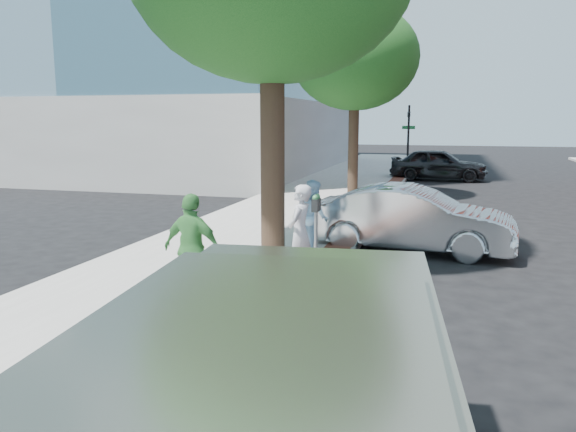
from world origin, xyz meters
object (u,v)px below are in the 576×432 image
(person_gray, at_px, (300,233))
(parking_meter, at_px, (316,216))
(person_green, at_px, (193,249))
(sedan_silver, at_px, (412,219))
(bg_car, at_px, (438,164))
(person_officer, at_px, (313,216))

(person_gray, bearing_deg, parking_meter, 175.81)
(person_green, relative_size, sedan_silver, 0.38)
(parking_meter, height_order, person_gray, person_gray)
(person_green, xyz_separation_m, bg_car, (3.37, 21.42, -0.22))
(person_gray, relative_size, person_officer, 1.09)
(person_green, bearing_deg, person_officer, -96.91)
(sedan_silver, distance_m, bg_car, 16.23)
(sedan_silver, bearing_deg, parking_meter, 155.51)
(person_gray, relative_size, sedan_silver, 0.38)
(bg_car, bearing_deg, person_green, 173.78)
(sedan_silver, bearing_deg, person_green, 155.82)
(parking_meter, relative_size, person_gray, 0.85)
(person_green, bearing_deg, sedan_silver, -112.44)
(person_gray, relative_size, bg_car, 0.37)
(person_green, xyz_separation_m, sedan_silver, (3.05, 5.20, -0.26))
(sedan_silver, bearing_deg, person_gray, 159.19)
(person_officer, bearing_deg, person_gray, 151.46)
(person_officer, xyz_separation_m, person_green, (-1.03, -3.86, 0.08))
(person_green, bearing_deg, person_gray, -118.52)
(parking_meter, xyz_separation_m, person_officer, (-0.39, 1.41, -0.26))
(parking_meter, height_order, person_green, person_green)
(bg_car, bearing_deg, person_officer, 175.13)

